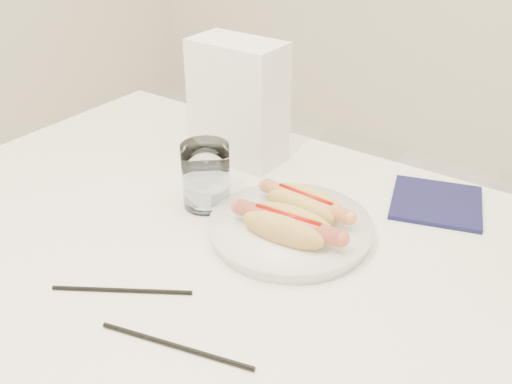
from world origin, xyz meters
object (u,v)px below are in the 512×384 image
Objects in this scene: table at (236,279)px; hotdog_right at (288,226)px; plate at (290,230)px; napkin_box at (238,102)px; water_glass at (206,176)px; hotdog_left at (305,204)px.

table is 0.13m from hotdog_right.
napkin_box is (-0.23, 0.17, 0.10)m from plate.
plate is 1.44× the size of hotdog_right.
water_glass is at bearing -70.23° from napkin_box.
hotdog_right reaches higher than plate.
table is 0.18m from water_glass.
hotdog_right is 0.74× the size of napkin_box.
napkin_box reaches higher than water_glass.
table is at bearing -152.62° from hotdog_right.
hotdog_left is (0.05, 0.11, 0.10)m from table.
hotdog_right is at bearing -76.95° from hotdog_left.
hotdog_right is (0.01, -0.07, 0.00)m from hotdog_left.
table is 7.70× the size of hotdog_left.
table is at bearing -124.21° from plate.
hotdog_right is at bearing -65.39° from plate.
hotdog_right is (0.02, -0.03, 0.03)m from plate.
plate is 1.55× the size of hotdog_left.
plate is 0.30m from napkin_box.
table is at bearing -54.54° from napkin_box.
water_glass reaches higher than plate.
hotdog_right is (0.07, 0.04, 0.10)m from table.
hotdog_right is 0.32m from napkin_box.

